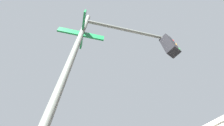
% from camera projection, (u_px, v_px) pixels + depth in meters
% --- Properties ---
extents(traffic_signal_near, '(1.58, 2.99, 6.00)m').
position_uv_depth(traffic_signal_near, '(127.00, 53.00, 3.30)').
color(traffic_signal_near, '#474C47').
rests_on(traffic_signal_near, ground_plane).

